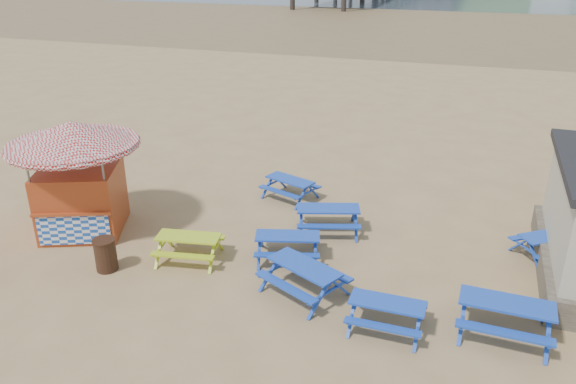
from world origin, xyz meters
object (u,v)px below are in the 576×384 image
at_px(picnic_table_yellow, 189,248).
at_px(litter_bin, 106,254).
at_px(picnic_table_blue_a, 328,219).
at_px(picnic_table_blue_b, 290,189).
at_px(ice_cream_kiosk, 76,163).

bearing_deg(picnic_table_yellow, litter_bin, -157.02).
relative_size(picnic_table_blue_a, picnic_table_yellow, 1.15).
bearing_deg(picnic_table_blue_b, picnic_table_blue_a, -26.57).
relative_size(picnic_table_blue_b, picnic_table_yellow, 1.05).
distance_m(picnic_table_blue_b, picnic_table_yellow, 4.99).
distance_m(picnic_table_yellow, litter_bin, 2.19).
bearing_deg(ice_cream_kiosk, picnic_table_blue_b, 16.56).
distance_m(picnic_table_blue_b, litter_bin, 6.78).
relative_size(picnic_table_yellow, ice_cream_kiosk, 0.39).
xyz_separation_m(ice_cream_kiosk, litter_bin, (2.02, -1.78, -1.69)).
bearing_deg(litter_bin, picnic_table_yellow, 33.31).
xyz_separation_m(picnic_table_blue_a, ice_cream_kiosk, (-7.01, -2.30, 1.76)).
xyz_separation_m(picnic_table_blue_b, ice_cream_kiosk, (-5.13, -4.25, 1.80)).
bearing_deg(litter_bin, picnic_table_blue_a, 39.29).
xyz_separation_m(picnic_table_yellow, litter_bin, (-1.83, -1.20, 0.09)).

